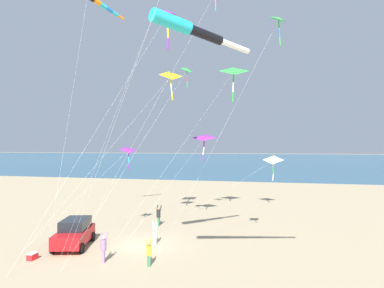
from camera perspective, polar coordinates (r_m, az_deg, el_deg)
ground_plane at (r=25.64m, az=-8.42°, el=-15.99°), size 600.00×600.00×0.00m
ocean_water_strip at (r=188.23m, az=10.83°, el=-2.41°), size 240.00×600.00×0.01m
parked_car at (r=26.08m, az=-18.64°, el=-13.55°), size 4.64×2.96×1.85m
cooler_box at (r=24.34m, az=-24.62°, el=-16.31°), size 0.62×0.42×0.42m
person_adult_flyer at (r=30.88m, az=-5.49°, el=-11.45°), size 0.52×0.40×1.78m
person_child_green_jacket at (r=22.22m, az=-14.25°, el=-15.91°), size 0.60×0.52×1.75m
person_child_grey_jacket at (r=25.44m, az=-6.04°, el=-14.11°), size 0.56×0.51×1.59m
person_bystander_far at (r=21.13m, az=-7.05°, el=-17.12°), size 0.54×0.50×1.51m
kite_windsock_small_distant at (r=32.30m, az=-14.62°, el=21.14°), size 7.74×2.09×19.31m
kite_delta_long_streamer_left at (r=28.61m, az=-10.38°, el=-1.04°), size 7.00×5.27×6.89m
kite_delta_white_trailing at (r=20.26m, az=13.88°, el=18.90°), size 2.45×7.93×13.93m
kite_delta_long_streamer_right at (r=40.59m, az=13.08°, el=-2.61°), size 12.57×9.56×5.81m
kite_delta_magenta_far_left at (r=32.87m, az=6.85°, el=11.73°), size 8.73×8.92×14.37m
kite_delta_green_low_center at (r=32.32m, az=1.97°, el=1.00°), size 11.50×4.28×8.10m
kite_delta_purple_drifting at (r=27.46m, az=-0.86°, el=11.85°), size 9.88×5.30×13.08m
kite_delta_striped_overhead at (r=29.70m, az=-4.02°, el=20.45°), size 12.14×6.57×17.90m
kite_windsock_black_fish_shape at (r=19.64m, az=-0.32°, el=18.26°), size 5.69×11.52×13.79m
kite_delta_yellow_midlevel at (r=29.69m, az=-3.45°, el=11.03°), size 9.24×8.35×13.26m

